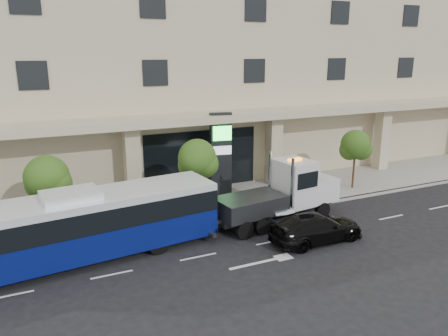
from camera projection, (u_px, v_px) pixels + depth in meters
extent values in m
plane|color=black|center=(258.00, 231.00, 23.34)|extent=(120.00, 120.00, 0.00)
cube|color=gray|center=(219.00, 201.00, 27.71)|extent=(120.00, 6.00, 0.15)
cube|color=gray|center=(241.00, 217.00, 25.08)|extent=(120.00, 0.30, 0.15)
cube|color=#BFAE8F|center=(164.00, 42.00, 34.33)|extent=(60.00, 15.00, 20.00)
cube|color=#BFAE8F|center=(208.00, 117.00, 27.95)|extent=(60.00, 2.80, 0.50)
cube|color=black|center=(201.00, 159.00, 29.77)|extent=(8.00, 0.12, 4.00)
cube|color=#BFAE8F|center=(132.00, 165.00, 26.61)|extent=(0.90, 0.90, 4.90)
cube|color=#BFAE8F|center=(274.00, 150.00, 30.65)|extent=(0.90, 0.90, 4.90)
cube|color=#BFAE8F|center=(382.00, 138.00, 34.70)|extent=(0.90, 0.90, 4.90)
cylinder|color=#422B19|center=(50.00, 210.00, 22.05)|extent=(0.14, 0.14, 2.80)
sphere|color=#284E16|center=(47.00, 177.00, 21.60)|extent=(2.20, 2.20, 2.20)
sphere|color=#284E16|center=(55.00, 184.00, 21.65)|extent=(1.65, 1.65, 1.65)
sphere|color=#284E16|center=(41.00, 185.00, 21.76)|extent=(1.54, 1.54, 1.54)
cylinder|color=#422B19|center=(198.00, 188.00, 25.27)|extent=(0.14, 0.14, 2.94)
sphere|color=#284E16|center=(197.00, 158.00, 24.80)|extent=(2.20, 2.20, 2.20)
sphere|color=#284E16|center=(204.00, 164.00, 24.85)|extent=(1.65, 1.65, 1.65)
sphere|color=#284E16|center=(191.00, 165.00, 24.96)|extent=(1.54, 1.54, 1.54)
cylinder|color=#422B19|center=(354.00, 168.00, 29.95)|extent=(0.14, 0.14, 2.73)
sphere|color=#284E16|center=(356.00, 145.00, 29.51)|extent=(2.00, 2.00, 2.00)
sphere|color=#284E16|center=(361.00, 149.00, 29.56)|extent=(1.50, 1.50, 1.50)
sphere|color=#284E16|center=(350.00, 150.00, 29.67)|extent=(1.40, 1.40, 1.40)
cylinder|color=black|center=(159.00, 243.00, 20.62)|extent=(1.14, 0.45, 1.11)
cylinder|color=black|center=(141.00, 226.00, 22.54)|extent=(1.14, 0.45, 1.11)
cube|color=#08125B|center=(75.00, 240.00, 19.68)|extent=(13.51, 4.21, 1.33)
cube|color=black|center=(73.00, 216.00, 19.38)|extent=(13.52, 4.26, 1.00)
cube|color=silver|center=(71.00, 202.00, 19.21)|extent=(13.51, 4.21, 0.33)
cube|color=silver|center=(71.00, 195.00, 19.12)|extent=(2.62, 2.03, 0.33)
cube|color=#2D3033|center=(204.00, 223.00, 23.12)|extent=(0.44, 2.77, 0.33)
cube|color=#2D3033|center=(278.00, 210.00, 24.40)|extent=(7.55, 1.78, 0.35)
cube|color=silver|center=(316.00, 188.00, 25.63)|extent=(2.00, 2.23, 1.32)
cube|color=silver|center=(327.00, 185.00, 26.08)|extent=(0.29, 1.76, 1.06)
cube|color=silver|center=(294.00, 182.00, 24.58)|extent=(2.02, 2.40, 2.56)
cube|color=black|center=(305.00, 173.00, 24.90)|extent=(0.33, 1.94, 1.06)
cylinder|color=silver|center=(292.00, 186.00, 23.23)|extent=(0.18, 0.18, 3.00)
cylinder|color=silver|center=(270.00, 177.00, 24.82)|extent=(0.18, 0.18, 3.00)
cube|color=#2D3033|center=(250.00, 205.00, 23.26)|extent=(3.93, 2.55, 0.97)
cube|color=#2D3033|center=(216.00, 222.00, 22.32)|extent=(1.43, 0.42, 0.19)
cube|color=#2D3033|center=(207.00, 231.00, 22.15)|extent=(0.41, 1.60, 0.16)
cube|color=orange|center=(295.00, 159.00, 24.23)|extent=(0.83, 0.40, 0.12)
cylinder|color=black|center=(322.00, 210.00, 24.97)|extent=(1.00, 0.40, 0.97)
cylinder|color=black|center=(301.00, 201.00, 26.49)|extent=(1.00, 0.40, 0.97)
cylinder|color=black|center=(263.00, 226.00, 22.82)|extent=(1.00, 0.40, 0.97)
cylinder|color=black|center=(243.00, 215.00, 24.34)|extent=(1.00, 0.40, 0.97)
cylinder|color=black|center=(245.00, 230.00, 22.24)|extent=(1.00, 0.40, 0.97)
cylinder|color=black|center=(225.00, 219.00, 23.76)|extent=(1.00, 0.40, 0.97)
imported|color=black|center=(316.00, 228.00, 21.94)|extent=(5.03, 2.11, 1.45)
cube|color=black|center=(221.00, 155.00, 27.88)|extent=(1.42, 0.68, 5.45)
cube|color=#28F445|center=(222.00, 133.00, 27.28)|extent=(1.17, 0.26, 0.91)
cube|color=silver|center=(222.00, 150.00, 27.56)|extent=(1.17, 0.26, 0.55)
cube|color=#262628|center=(222.00, 120.00, 27.06)|extent=(1.17, 0.26, 0.36)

